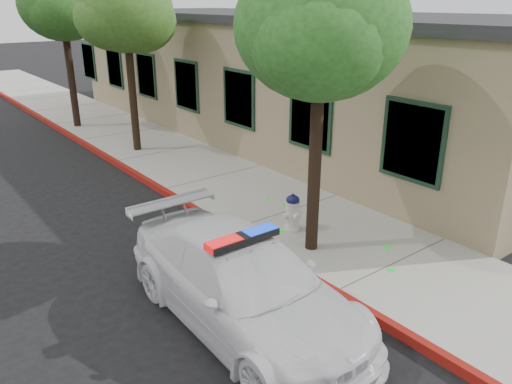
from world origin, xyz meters
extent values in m
plane|color=black|center=(0.00, 0.00, 0.00)|extent=(120.00, 120.00, 0.00)
cube|color=#9C9B8E|center=(1.60, 3.00, 0.07)|extent=(3.20, 60.00, 0.15)
cube|color=maroon|center=(0.06, 3.00, 0.08)|extent=(0.14, 60.00, 0.16)
cube|color=#8D735C|center=(6.70, 9.00, 2.00)|extent=(7.00, 20.00, 4.00)
cube|color=black|center=(6.70, 9.00, 4.12)|extent=(7.30, 20.30, 0.24)
cube|color=black|center=(3.17, 1.00, 1.95)|extent=(0.08, 1.48, 1.68)
cube|color=black|center=(3.17, 4.00, 1.95)|extent=(0.08, 1.48, 1.68)
cube|color=black|center=(3.17, 7.00, 1.95)|extent=(0.08, 1.48, 1.68)
cube|color=black|center=(3.17, 10.00, 1.95)|extent=(0.08, 1.48, 1.68)
cube|color=black|center=(3.17, 13.00, 1.95)|extent=(0.08, 1.48, 1.68)
cube|color=black|center=(3.17, 16.00, 1.95)|extent=(0.08, 1.48, 1.68)
cube|color=black|center=(3.17, 19.00, 1.95)|extent=(0.08, 1.48, 1.68)
imported|color=silver|center=(-1.54, 0.43, 0.69)|extent=(2.02, 4.77, 1.37)
cube|color=black|center=(-1.54, 0.43, 1.43)|extent=(1.21, 0.30, 0.10)
cube|color=red|center=(-1.86, 0.43, 1.44)|extent=(0.52, 0.25, 0.11)
cube|color=#0D32DF|center=(-1.22, 0.42, 1.44)|extent=(0.52, 0.25, 0.11)
cylinder|color=silver|center=(1.04, 2.21, 0.18)|extent=(0.33, 0.33, 0.06)
cylinder|color=silver|center=(1.04, 2.21, 0.47)|extent=(0.27, 0.27, 0.53)
cylinder|color=silver|center=(1.04, 2.21, 0.76)|extent=(0.31, 0.31, 0.04)
ellipsoid|color=#0F0F38|center=(1.04, 2.21, 0.81)|extent=(0.28, 0.28, 0.21)
cylinder|color=#0F0F38|center=(1.04, 2.21, 0.91)|extent=(0.07, 0.07, 0.06)
cylinder|color=silver|center=(0.88, 2.24, 0.50)|extent=(0.13, 0.12, 0.11)
cylinder|color=silver|center=(1.21, 2.19, 0.50)|extent=(0.13, 0.12, 0.11)
cylinder|color=silver|center=(1.02, 2.05, 0.52)|extent=(0.15, 0.14, 0.13)
cylinder|color=black|center=(0.79, 1.38, 1.78)|extent=(0.24, 0.24, 3.26)
ellipsoid|color=#1F4A17|center=(0.79, 1.38, 4.23)|extent=(2.90, 2.90, 2.47)
ellipsoid|color=#1F4A17|center=(1.22, 1.69, 3.96)|extent=(2.18, 2.18, 1.85)
ellipsoid|color=#1F4A17|center=(0.46, 1.07, 4.05)|extent=(2.27, 2.27, 1.93)
cylinder|color=black|center=(1.11, 9.75, 1.83)|extent=(0.24, 0.24, 3.37)
ellipsoid|color=#26581B|center=(1.11, 9.75, 4.34)|extent=(2.82, 2.82, 2.40)
ellipsoid|color=#26581B|center=(1.55, 9.86, 4.07)|extent=(2.28, 2.28, 1.94)
ellipsoid|color=#26581B|center=(0.70, 9.73, 4.16)|extent=(2.19, 2.19, 1.86)
cylinder|color=black|center=(0.70, 14.13, 1.88)|extent=(0.26, 0.26, 3.46)
ellipsoid|color=#1D4E18|center=(0.70, 14.13, 4.50)|extent=(2.96, 2.96, 2.52)
ellipsoid|color=#1D4E18|center=(1.06, 14.52, 4.20)|extent=(2.27, 2.27, 1.93)
ellipsoid|color=#1D4E18|center=(0.56, 13.74, 4.30)|extent=(2.37, 2.37, 2.02)
camera|label=1|loc=(-5.33, -4.77, 4.64)|focal=34.89mm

